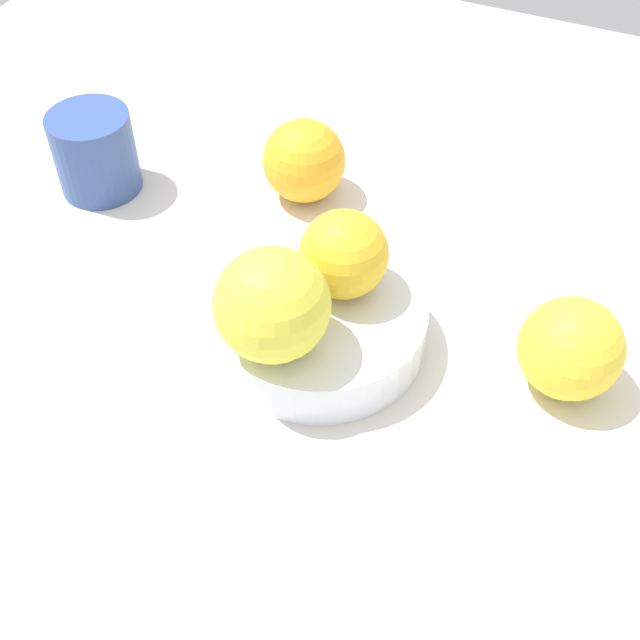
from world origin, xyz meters
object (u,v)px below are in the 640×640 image
object	(u,v)px
fruit_bowl	(320,324)
orange_loose_0	(571,349)
orange_in_bowl_0	(344,254)
ceramic_cup	(95,153)
orange_loose_1	(304,161)
orange_in_bowl_1	(272,305)

from	to	relation	value
fruit_bowl	orange_loose_0	distance (cm)	17.07
orange_in_bowl_0	ceramic_cup	xyz separation A→B (cm)	(6.22, 25.47, -3.25)
fruit_bowl	orange_loose_0	world-z (taller)	orange_loose_0
orange_in_bowl_0	orange_loose_1	distance (cm)	15.73
orange_in_bowl_1	orange_loose_1	distance (cm)	20.94
orange_in_bowl_1	orange_loose_0	distance (cm)	19.96
orange_in_bowl_0	orange_loose_1	xyz separation A→B (cm)	(12.52, 8.93, -3.29)
orange_in_bowl_1	orange_loose_1	size ratio (longest dim) A/B	1.07
orange_loose_0	orange_in_bowl_1	bearing A→B (deg)	113.85
orange_loose_0	orange_loose_1	world-z (taller)	same
fruit_bowl	orange_loose_0	xyz separation A→B (cm)	(3.42, -16.64, 1.76)
orange_in_bowl_1	orange_loose_0	bearing A→B (deg)	-66.15
fruit_bowl	ceramic_cup	world-z (taller)	ceramic_cup
fruit_bowl	orange_loose_0	bearing A→B (deg)	-78.37
orange_loose_0	orange_loose_1	distance (cm)	27.37
orange_loose_1	orange_in_bowl_0	bearing A→B (deg)	-144.48
orange_in_bowl_1	orange_in_bowl_0	bearing A→B (deg)	-16.10
fruit_bowl	orange_in_bowl_1	world-z (taller)	orange_in_bowl_1
orange_in_bowl_0	orange_loose_0	xyz separation A→B (cm)	(1.08, -15.93, -3.28)
fruit_bowl	orange_in_bowl_0	distance (cm)	5.60
orange_in_bowl_0	orange_loose_0	world-z (taller)	orange_in_bowl_0
orange_in_bowl_0	ceramic_cup	bearing A→B (deg)	76.28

